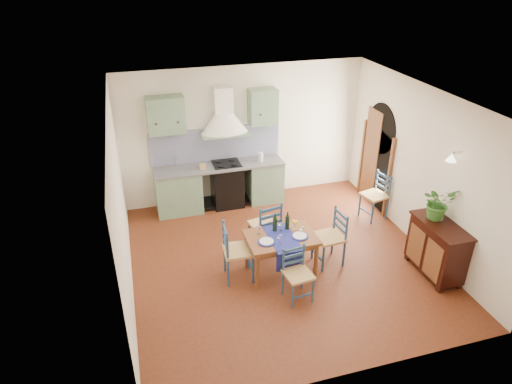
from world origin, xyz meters
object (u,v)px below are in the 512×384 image
at_px(dining_table, 281,241).
at_px(sideboard, 437,247).
at_px(chair_near, 297,274).
at_px(potted_plant, 438,203).

distance_m(dining_table, sideboard, 2.50).
bearing_deg(chair_near, dining_table, 93.24).
bearing_deg(potted_plant, sideboard, -95.09).
relative_size(dining_table, sideboard, 1.06).
bearing_deg(sideboard, potted_plant, 84.91).
bearing_deg(dining_table, potted_plant, -11.77).
bearing_deg(dining_table, sideboard, -16.44).
relative_size(sideboard, potted_plant, 1.91).
height_order(dining_table, chair_near, dining_table).
distance_m(dining_table, potted_plant, 2.53).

